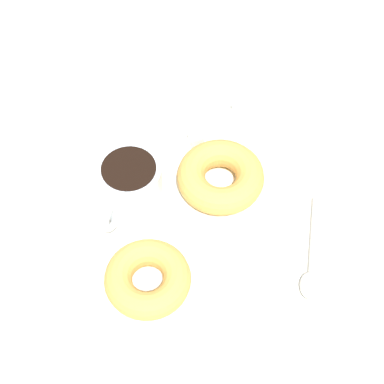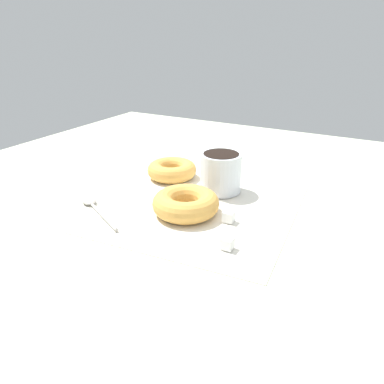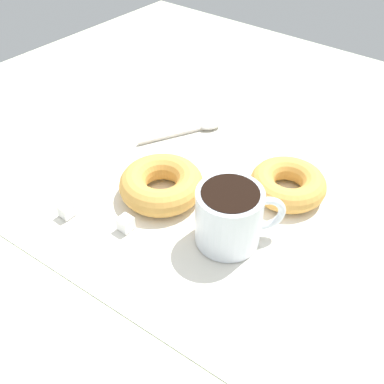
% 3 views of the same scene
% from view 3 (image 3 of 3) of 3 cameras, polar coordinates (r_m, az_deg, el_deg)
% --- Properties ---
extents(ground_plane, '(1.20, 1.20, 0.02)m').
position_cam_3_polar(ground_plane, '(0.58, 0.76, -2.97)').
color(ground_plane, beige).
extents(napkin, '(0.39, 0.39, 0.00)m').
position_cam_3_polar(napkin, '(0.57, 0.00, -1.60)').
color(napkin, white).
rests_on(napkin, ground_plane).
extents(coffee_cup, '(0.09, 0.09, 0.08)m').
position_cam_3_polar(coffee_cup, '(0.50, 5.13, -3.13)').
color(coffee_cup, silver).
rests_on(coffee_cup, napkin).
extents(donut_near_cup, '(0.10, 0.10, 0.03)m').
position_cam_3_polar(donut_near_cup, '(0.59, 12.66, 1.06)').
color(donut_near_cup, gold).
rests_on(donut_near_cup, napkin).
extents(donut_far, '(0.11, 0.11, 0.04)m').
position_cam_3_polar(donut_far, '(0.58, -4.09, 1.07)').
color(donut_far, gold).
rests_on(donut_far, napkin).
extents(spoon, '(0.08, 0.13, 0.01)m').
position_cam_3_polar(spoon, '(0.71, 0.79, 8.48)').
color(spoon, '#B7B2A8').
rests_on(spoon, napkin).
extents(sugar_cube, '(0.02, 0.02, 0.02)m').
position_cam_3_polar(sugar_cube, '(0.57, -16.40, -2.37)').
color(sugar_cube, white).
rests_on(sugar_cube, napkin).
extents(sugar_cube_extra, '(0.02, 0.02, 0.02)m').
position_cam_3_polar(sugar_cube_extra, '(0.54, -8.85, -4.16)').
color(sugar_cube_extra, white).
rests_on(sugar_cube_extra, napkin).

